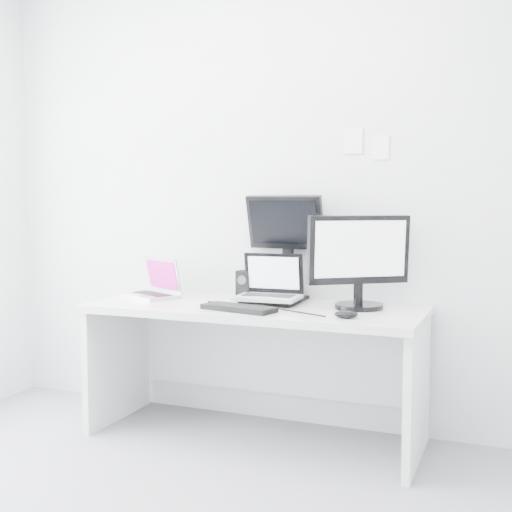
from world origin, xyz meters
name	(u,v)px	position (x,y,z in m)	size (l,w,h in m)	color
back_wall	(277,191)	(0.00, 1.60, 1.35)	(3.60, 3.60, 0.00)	silver
desk	(254,372)	(0.00, 1.25, 0.36)	(1.80, 0.70, 0.73)	silver
macbook	(150,277)	(-0.68, 1.30, 0.85)	(0.32, 0.24, 0.24)	silver
speaker	(245,285)	(-0.14, 1.45, 0.81)	(0.08, 0.08, 0.16)	black
dell_laptop	(268,279)	(0.05, 1.32, 0.87)	(0.34, 0.26, 0.28)	#A8AAAF
rear_monitor	(286,246)	(0.08, 1.54, 1.03)	(0.45, 0.16, 0.61)	black
samsung_monitor	(359,260)	(0.55, 1.37, 0.98)	(0.55, 0.25, 0.51)	black
keyboard	(239,308)	(-0.01, 1.07, 0.74)	(0.40, 0.14, 0.03)	black
mouse	(346,314)	(0.56, 1.06, 0.75)	(0.12, 0.07, 0.04)	black
wall_note_0	(353,141)	(0.45, 1.59, 1.62)	(0.10, 0.00, 0.14)	white
wall_note_1	(381,147)	(0.60, 1.59, 1.58)	(0.09, 0.00, 0.13)	white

